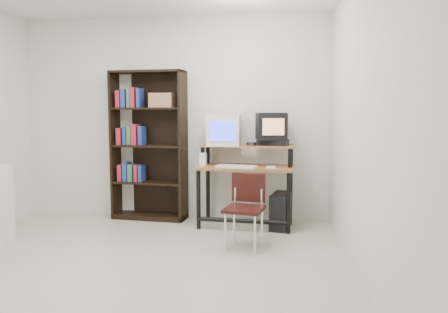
# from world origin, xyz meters

# --- Properties ---
(floor) EXTENTS (4.00, 4.00, 0.01)m
(floor) POSITION_xyz_m (0.00, 0.00, -0.01)
(floor) COLOR beige
(floor) RESTS_ON ground
(back_wall) EXTENTS (4.00, 0.01, 2.60)m
(back_wall) POSITION_xyz_m (0.00, 2.00, 1.30)
(back_wall) COLOR silver
(back_wall) RESTS_ON floor
(right_wall) EXTENTS (0.01, 4.00, 2.60)m
(right_wall) POSITION_xyz_m (2.00, 0.00, 1.30)
(right_wall) COLOR silver
(right_wall) RESTS_ON floor
(computer_desk) EXTENTS (1.18, 0.67, 0.98)m
(computer_desk) POSITION_xyz_m (0.96, 1.62, 0.68)
(computer_desk) COLOR #986031
(computer_desk) RESTS_ON floor
(crt_monitor) EXTENTS (0.40, 0.42, 0.38)m
(crt_monitor) POSITION_xyz_m (0.68, 1.74, 1.16)
(crt_monitor) COLOR silver
(crt_monitor) RESTS_ON computer_desk
(vcr) EXTENTS (0.40, 0.33, 0.08)m
(vcr) POSITION_xyz_m (1.28, 1.70, 1.01)
(vcr) COLOR black
(vcr) RESTS_ON computer_desk
(crt_tv) EXTENTS (0.39, 0.39, 0.33)m
(crt_tv) POSITION_xyz_m (1.26, 1.71, 1.21)
(crt_tv) COLOR black
(crt_tv) RESTS_ON vcr
(cd_spindle) EXTENTS (0.14, 0.14, 0.05)m
(cd_spindle) POSITION_xyz_m (1.02, 1.66, 0.99)
(cd_spindle) COLOR #26262B
(cd_spindle) RESTS_ON computer_desk
(keyboard) EXTENTS (0.51, 0.32, 0.03)m
(keyboard) POSITION_xyz_m (0.85, 1.47, 0.74)
(keyboard) COLOR silver
(keyboard) RESTS_ON computer_desk
(mousepad) EXTENTS (0.24, 0.20, 0.01)m
(mousepad) POSITION_xyz_m (1.25, 1.45, 0.72)
(mousepad) COLOR black
(mousepad) RESTS_ON computer_desk
(mouse) EXTENTS (0.11, 0.07, 0.03)m
(mouse) POSITION_xyz_m (1.26, 1.45, 0.74)
(mouse) COLOR white
(mouse) RESTS_ON mousepad
(desk_speaker) EXTENTS (0.09, 0.08, 0.17)m
(desk_speaker) POSITION_xyz_m (0.43, 1.61, 0.80)
(desk_speaker) COLOR silver
(desk_speaker) RESTS_ON computer_desk
(pc_tower) EXTENTS (0.29, 0.48, 0.42)m
(pc_tower) POSITION_xyz_m (1.38, 1.54, 0.21)
(pc_tower) COLOR black
(pc_tower) RESTS_ON floor
(school_chair) EXTENTS (0.45, 0.45, 0.75)m
(school_chair) POSITION_xyz_m (1.00, 0.80, 0.46)
(school_chair) COLOR black
(school_chair) RESTS_ON floor
(bookshelf) EXTENTS (0.98, 0.42, 1.90)m
(bookshelf) POSITION_xyz_m (-0.31, 1.86, 0.97)
(bookshelf) COLOR black
(bookshelf) RESTS_ON floor
(wall_outlet) EXTENTS (0.02, 0.08, 0.12)m
(wall_outlet) POSITION_xyz_m (1.99, 1.15, 0.30)
(wall_outlet) COLOR beige
(wall_outlet) RESTS_ON right_wall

